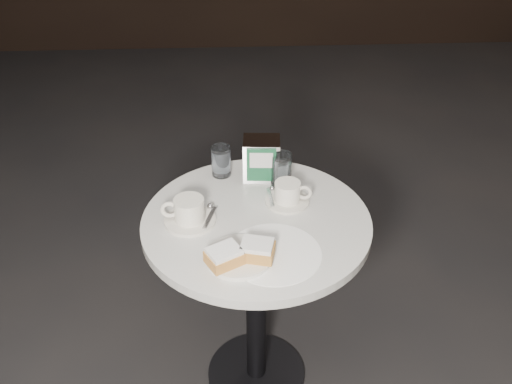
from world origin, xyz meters
The scene contains 9 objects.
ground centered at (0.00, 0.00, 0.00)m, with size 7.00×7.00×0.00m, color black.
cafe_table centered at (0.00, 0.00, 0.55)m, with size 0.70×0.70×0.74m.
sugar_spill centered at (0.04, -0.16, 0.75)m, with size 0.27×0.27×0.00m, color white.
beignet_plate centered at (-0.06, -0.19, 0.77)m, with size 0.22×0.22×0.06m.
coffee_cup_left centered at (-0.20, 0.00, 0.78)m, with size 0.17×0.16×0.08m.
coffee_cup_right centered at (0.10, 0.08, 0.78)m, with size 0.16×0.16×0.07m.
water_glass_left centered at (-0.10, 0.26, 0.80)m, with size 0.07×0.07×0.11m.
water_glass_right centered at (0.09, 0.19, 0.80)m, with size 0.07×0.07×0.11m.
napkin_dispenser centered at (0.03, 0.24, 0.82)m, with size 0.13×0.11×0.14m.
Camera 1 is at (-0.07, -1.38, 1.79)m, focal length 40.00 mm.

